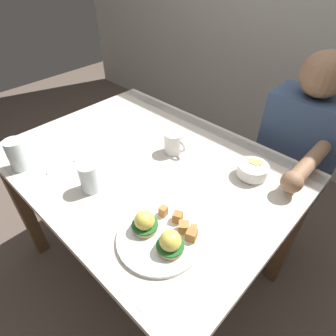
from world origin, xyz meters
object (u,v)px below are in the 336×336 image
dining_table (147,181)px  water_glass_near (90,179)px  fruit_bowl (253,170)px  coffee_mug (174,142)px  water_glass_far (18,156)px  diner_person (294,156)px  fork (67,164)px  eggs_benedict_plate (160,235)px

dining_table → water_glass_near: water_glass_near is taller
fruit_bowl → coffee_mug: bearing=-163.9°
fruit_bowl → water_glass_far: water_glass_far is taller
water_glass_far → diner_person: size_ratio=0.11×
coffee_mug → diner_person: (0.37, 0.47, -0.14)m
fork → diner_person: bearing=53.1°
eggs_benedict_plate → diner_person: 0.85m
dining_table → eggs_benedict_plate: bearing=-36.6°
fruit_bowl → fork: (-0.60, -0.47, -0.03)m
fork → water_glass_far: size_ratio=1.20×
eggs_benedict_plate → diner_person: diner_person is taller
fruit_bowl → dining_table: bearing=-148.0°
fork → coffee_mug: bearing=54.7°
eggs_benedict_plate → diner_person: size_ratio=0.24×
eggs_benedict_plate → water_glass_near: size_ratio=2.39×
water_glass_near → diner_person: diner_person is taller
fruit_bowl → coffee_mug: size_ratio=1.08×
fork → water_glass_near: 0.21m
dining_table → fruit_bowl: 0.45m
dining_table → eggs_benedict_plate: 0.42m
dining_table → water_glass_far: water_glass_far is taller
coffee_mug → water_glass_near: 0.39m
fruit_bowl → water_glass_far: size_ratio=0.93×
dining_table → eggs_benedict_plate: (0.32, -0.24, 0.13)m
dining_table → water_glass_near: 0.30m
water_glass_near → water_glass_far: water_glass_far is taller
eggs_benedict_plate → coffee_mug: bearing=127.6°
eggs_benedict_plate → water_glass_far: 0.68m
coffee_mug → water_glass_far: 0.63m
fruit_bowl → water_glass_near: size_ratio=1.06×
fruit_bowl → water_glass_near: (-0.39, -0.48, 0.02)m
water_glass_near → water_glass_far: size_ratio=0.87×
fruit_bowl → fork: size_ratio=0.77×
water_glass_near → coffee_mug: bearing=80.6°
eggs_benedict_plate → fork: (-0.55, -0.00, -0.02)m
water_glass_far → fruit_bowl: bearing=40.3°
eggs_benedict_plate → water_glass_far: (-0.66, -0.14, 0.03)m
diner_person → dining_table: bearing=-123.7°
coffee_mug → diner_person: diner_person is taller
water_glass_far → water_glass_near: bearing=21.4°
fork → eggs_benedict_plate: bearing=0.1°
fork → water_glass_near: bearing=-3.1°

